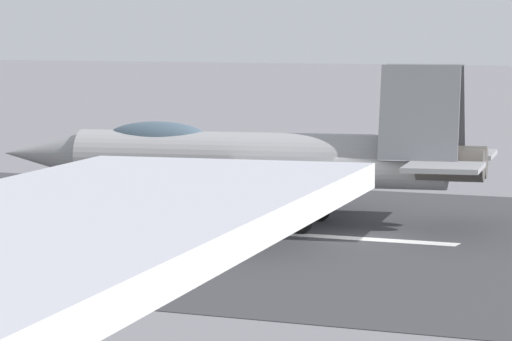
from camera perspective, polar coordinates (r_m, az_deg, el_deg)
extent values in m
plane|color=slate|center=(46.25, 4.08, -2.75)|extent=(400.00, 400.00, 0.00)
cube|color=#38383C|center=(46.25, 4.08, -2.73)|extent=(240.00, 26.00, 0.02)
cube|color=white|center=(46.47, 3.30, -2.67)|extent=(8.00, 0.70, 0.00)
cylinder|color=gray|center=(48.97, 0.11, 0.47)|extent=(13.00, 3.97, 1.82)
cone|color=gray|center=(51.44, -8.49, 0.66)|extent=(3.19, 2.03, 1.55)
ellipsoid|color=#3F5160|center=(49.90, -3.94, 1.34)|extent=(3.73, 1.69, 1.10)
cylinder|color=#47423D|center=(47.29, 7.74, 0.22)|extent=(2.35, 1.46, 1.10)
cylinder|color=#47423D|center=(48.38, 7.88, 0.35)|extent=(2.35, 1.46, 1.10)
cube|color=gray|center=(45.11, 0.20, -0.12)|extent=(4.31, 6.19, 0.24)
cube|color=gray|center=(52.41, 2.16, 0.70)|extent=(4.31, 6.19, 0.24)
cube|color=gray|center=(45.45, 7.49, 0.13)|extent=(2.84, 3.17, 0.16)
cube|color=gray|center=(50.20, 8.11, 0.65)|extent=(2.84, 3.17, 0.16)
cube|color=#5C5E63|center=(46.92, 6.52, 2.28)|extent=(2.72, 1.37, 3.14)
cube|color=#5C5E63|center=(48.71, 6.80, 2.40)|extent=(2.72, 1.37, 3.14)
cylinder|color=silver|center=(50.55, -5.35, -1.23)|extent=(0.18, 0.18, 1.40)
cylinder|color=black|center=(50.59, -5.34, -1.59)|extent=(0.80, 0.42, 0.76)
cylinder|color=silver|center=(47.20, 1.77, -1.70)|extent=(0.18, 0.18, 1.40)
cylinder|color=black|center=(47.24, 1.77, -2.09)|extent=(0.80, 0.42, 0.76)
cylinder|color=silver|center=(50.31, 2.54, -1.24)|extent=(0.18, 0.18, 1.40)
cylinder|color=black|center=(50.35, 2.54, -1.60)|extent=(0.80, 0.42, 0.76)
cone|color=orange|center=(62.72, -2.02, -0.23)|extent=(0.44, 0.44, 0.55)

